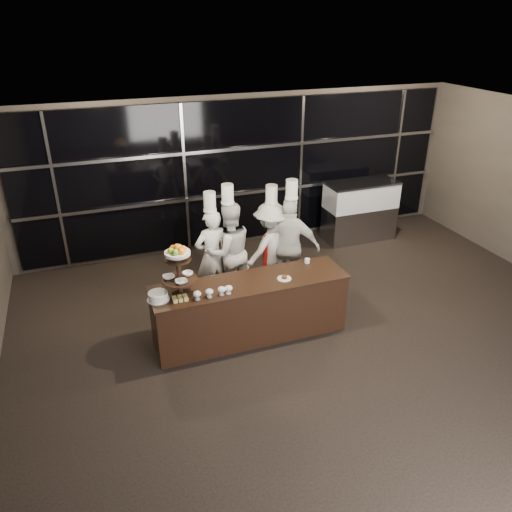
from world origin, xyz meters
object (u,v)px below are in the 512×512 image
object	(u,v)px
buffet_counter	(250,309)
chef_d	(290,246)
display_stand	(178,266)
display_case	(360,208)
chef_b	(229,251)
chef_c	(271,247)
layer_cake	(158,296)
chef_a	(212,254)

from	to	relation	value
buffet_counter	chef_d	bearing A→B (deg)	43.51
buffet_counter	display_stand	world-z (taller)	display_stand
display_case	chef_d	distance (m)	2.78
buffet_counter	chef_d	xyz separation A→B (m)	(1.05, 1.00, 0.40)
display_stand	chef_d	bearing A→B (deg)	25.96
chef_b	chef_c	size ratio (longest dim) A/B	1.05
chef_c	chef_d	world-z (taller)	chef_d
chef_c	chef_d	bearing A→B (deg)	-40.50
layer_cake	display_stand	bearing A→B (deg)	9.18
buffet_counter	chef_d	size ratio (longest dim) A/B	1.42
display_case	chef_d	world-z (taller)	chef_d
layer_cake	chef_c	size ratio (longest dim) A/B	0.16
display_stand	chef_a	size ratio (longest dim) A/B	0.40
display_case	chef_d	bearing A→B (deg)	-145.47
display_stand	chef_d	world-z (taller)	chef_d
display_case	chef_c	world-z (taller)	chef_c
chef_a	chef_c	distance (m)	1.02
buffet_counter	chef_b	world-z (taller)	chef_b
display_case	display_stand	bearing A→B (deg)	-149.34
display_stand	layer_cake	xyz separation A→B (m)	(-0.31, -0.05, -0.37)
layer_cake	display_case	world-z (taller)	display_case
buffet_counter	display_case	world-z (taller)	display_case
display_case	chef_c	bearing A→B (deg)	-151.92
display_case	chef_a	bearing A→B (deg)	-159.49
buffet_counter	chef_b	distance (m)	1.26
layer_cake	chef_a	world-z (taller)	chef_a
display_case	chef_a	xyz separation A→B (m)	(-3.55, -1.33, 0.13)
display_stand	buffet_counter	bearing A→B (deg)	0.01
layer_cake	chef_b	size ratio (longest dim) A/B	0.15
chef_a	chef_d	xyz separation A→B (m)	(1.27, -0.24, 0.05)
layer_cake	chef_a	size ratio (longest dim) A/B	0.16
display_stand	chef_a	bearing A→B (deg)	57.76
buffet_counter	layer_cake	size ratio (longest dim) A/B	9.47
display_stand	display_case	distance (m)	5.08
layer_cake	display_case	xyz separation A→B (m)	(4.64, 2.62, -0.29)
layer_cake	chef_d	xyz separation A→B (m)	(2.36, 1.05, -0.10)
display_stand	chef_b	size ratio (longest dim) A/B	0.38
buffet_counter	chef_c	world-z (taller)	chef_c
display_stand	chef_b	distance (m)	1.67
chef_b	chef_d	bearing A→B (deg)	-11.36
buffet_counter	layer_cake	world-z (taller)	layer_cake
chef_b	display_case	bearing A→B (deg)	22.70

